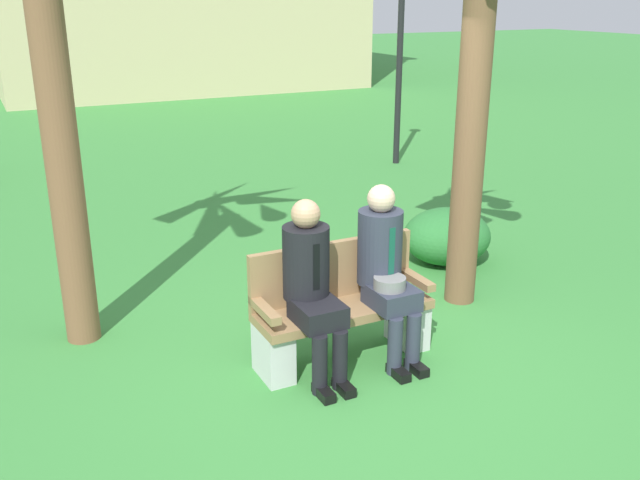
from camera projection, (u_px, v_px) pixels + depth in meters
ground_plane at (372, 374)px, 5.23m from camera, size 80.00×80.00×0.00m
park_bench at (341, 310)px, 5.35m from camera, size 1.36×0.44×0.90m
seated_man_left at (311, 281)px, 5.01m from camera, size 0.34×0.72×1.32m
seated_man_right at (385, 265)px, 5.27m from camera, size 0.34×0.72×1.35m
shrub_near_bench at (447, 236)px, 7.30m from camera, size 0.92×0.85×0.58m
street_lamp at (401, 33)px, 11.03m from camera, size 0.24×0.24×3.39m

